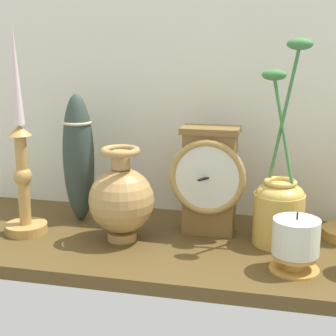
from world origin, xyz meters
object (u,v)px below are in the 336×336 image
at_px(brass_vase_bulbous, 121,199).
at_px(candlestick_tall_left, 22,167).
at_px(tall_ceramic_vase, 79,158).
at_px(pillar_candle_front, 296,243).
at_px(mantel_clock, 209,179).
at_px(brass_vase_jar, 279,204).

bearing_deg(brass_vase_bulbous, candlestick_tall_left, -177.77).
height_order(candlestick_tall_left, tall_ceramic_vase, candlestick_tall_left).
bearing_deg(pillar_candle_front, brass_vase_bulbous, 168.44).
relative_size(mantel_clock, candlestick_tall_left, 0.53).
xyz_separation_m(brass_vase_bulbous, tall_ceramic_vase, (-0.12, 0.09, 0.05)).
relative_size(brass_vase_jar, pillar_candle_front, 3.71).
relative_size(brass_vase_bulbous, tall_ceramic_vase, 0.67).
bearing_deg(candlestick_tall_left, brass_vase_jar, 6.49).
xyz_separation_m(brass_vase_jar, tall_ceramic_vase, (-0.41, 0.04, 0.06)).
bearing_deg(brass_vase_jar, tall_ceramic_vase, 174.37).
bearing_deg(candlestick_tall_left, tall_ceramic_vase, 51.26).
distance_m(mantel_clock, pillar_candle_front, 0.22).
bearing_deg(brass_vase_bulbous, tall_ceramic_vase, 143.73).
height_order(brass_vase_jar, tall_ceramic_vase, brass_vase_jar).
bearing_deg(pillar_candle_front, brass_vase_jar, 105.36).
distance_m(pillar_candle_front, tall_ceramic_vase, 0.47).
bearing_deg(mantel_clock, pillar_candle_front, -39.62).
relative_size(candlestick_tall_left, tall_ceramic_vase, 1.51).
bearing_deg(pillar_candle_front, mantel_clock, 140.38).
distance_m(mantel_clock, tall_ceramic_vase, 0.27).
xyz_separation_m(mantel_clock, pillar_candle_front, (0.16, -0.14, -0.06)).
distance_m(candlestick_tall_left, brass_vase_jar, 0.49).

